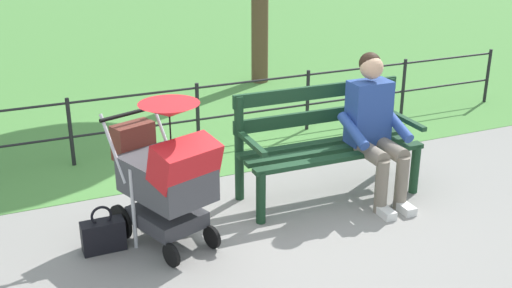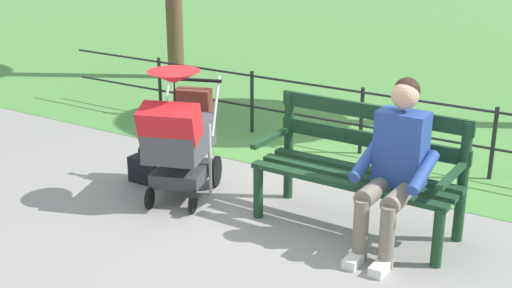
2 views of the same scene
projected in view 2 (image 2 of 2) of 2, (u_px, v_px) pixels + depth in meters
ground_plane at (279, 211)px, 5.79m from camera, size 60.00×60.00×0.00m
park_bench at (361, 163)px, 5.38m from camera, size 1.61×0.63×0.96m
person_on_bench at (395, 162)px, 4.97m from camera, size 0.54×0.74×1.28m
stroller at (179, 133)px, 5.86m from camera, size 0.76×0.99×1.15m
handbag at (146, 169)px, 6.34m from camera, size 0.32×0.14×0.37m
park_fence at (388, 119)px, 6.83m from camera, size 7.89×0.04×0.70m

